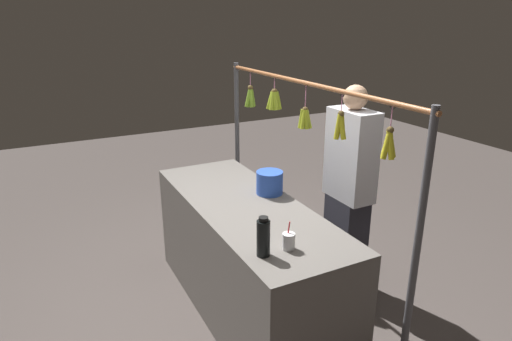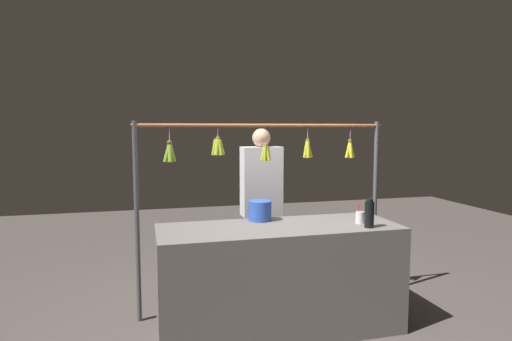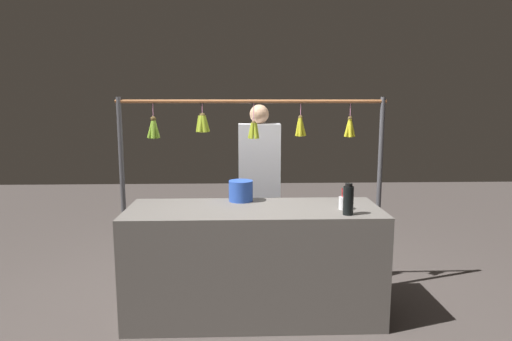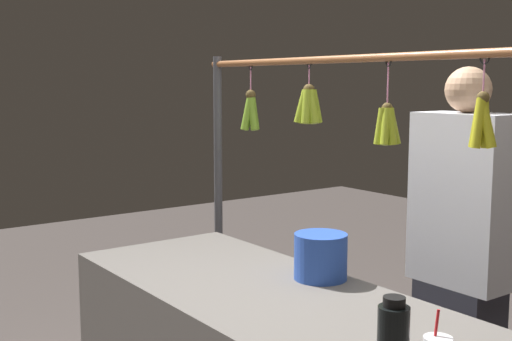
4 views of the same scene
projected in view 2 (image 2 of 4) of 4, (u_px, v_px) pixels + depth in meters
ground_plane at (279, 329)px, 3.77m from camera, size 12.00×12.00×0.00m
market_counter at (279, 278)px, 3.73m from camera, size 2.07×0.74×0.92m
display_rack at (260, 177)px, 4.10m from camera, size 2.43×0.12×1.82m
water_bottle at (369, 214)px, 3.62m from camera, size 0.08×0.08×0.24m
blue_bucket at (260, 211)px, 3.89m from camera, size 0.21×0.21×0.18m
drink_cup at (360, 217)px, 3.79m from camera, size 0.08×0.08×0.17m
vendor_person at (261, 212)px, 4.56m from camera, size 0.42×0.22×1.75m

